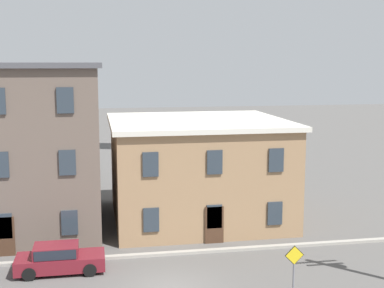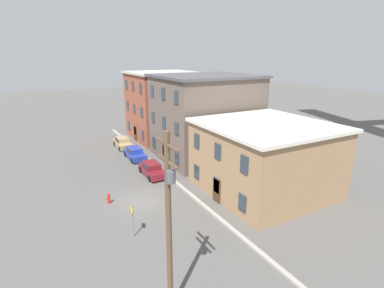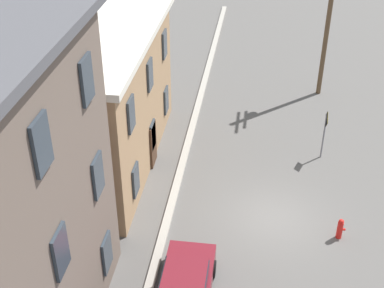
{
  "view_description": "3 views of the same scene",
  "coord_description": "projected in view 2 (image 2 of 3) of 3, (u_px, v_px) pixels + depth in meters",
  "views": [
    {
      "loc": [
        -3.24,
        -23.36,
        10.5
      ],
      "look_at": [
        1.79,
        4.08,
        6.2
      ],
      "focal_mm": 50.0,
      "sensor_mm": 36.0,
      "label": 1
    },
    {
      "loc": [
        23.96,
        -7.67,
        12.79
      ],
      "look_at": [
        -0.2,
        5.41,
        4.59
      ],
      "focal_mm": 28.0,
      "sensor_mm": 36.0,
      "label": 2
    },
    {
      "loc": [
        -18.14,
        1.05,
        15.12
      ],
      "look_at": [
        -0.73,
        3.45,
        3.96
      ],
      "focal_mm": 50.0,
      "sensor_mm": 36.0,
      "label": 3
    }
  ],
  "objects": [
    {
      "name": "fire_hydrant",
      "position": [
        109.0,
        198.0,
        26.72
      ],
      "size": [
        0.24,
        0.34,
        0.96
      ],
      "color": "red",
      "rests_on": "ground_plane"
    },
    {
      "name": "car_blue",
      "position": [
        135.0,
        153.0,
        38.26
      ],
      "size": [
        4.4,
        1.92,
        1.43
      ],
      "color": "#233899",
      "rests_on": "ground_plane"
    },
    {
      "name": "ground_plane",
      "position": [
        141.0,
        201.0,
        27.35
      ],
      "size": [
        200.0,
        200.0,
        0.0
      ],
      "primitive_type": "plane",
      "color": "#565451"
    },
    {
      "name": "kerb_strip",
      "position": [
        185.0,
        190.0,
        29.38
      ],
      "size": [
        56.0,
        0.36,
        0.16
      ],
      "primitive_type": "cube",
      "color": "#9E998E",
      "rests_on": "ground_plane"
    },
    {
      "name": "apartment_corner",
      "position": [
        163.0,
        105.0,
        47.26
      ],
      "size": [
        10.61,
        9.89,
        10.32
      ],
      "color": "brown",
      "rests_on": "ground_plane"
    },
    {
      "name": "utility_pole",
      "position": [
        169.0,
        218.0,
        14.11
      ],
      "size": [
        2.4,
        0.44,
        9.61
      ],
      "color": "brown",
      "rests_on": "ground_plane"
    },
    {
      "name": "apartment_midblock",
      "position": [
        205.0,
        117.0,
        38.11
      ],
      "size": [
        10.98,
        11.79,
        10.46
      ],
      "color": "#66564C",
      "rests_on": "ground_plane"
    },
    {
      "name": "car_tan",
      "position": [
        123.0,
        142.0,
        42.91
      ],
      "size": [
        4.4,
        1.92,
        1.43
      ],
      "color": "tan",
      "rests_on": "ground_plane"
    },
    {
      "name": "caution_sign",
      "position": [
        132.0,
        215.0,
        21.45
      ],
      "size": [
        0.87,
        0.08,
        2.64
      ],
      "color": "slate",
      "rests_on": "ground_plane"
    },
    {
      "name": "car_maroon",
      "position": [
        152.0,
        169.0,
        32.93
      ],
      "size": [
        4.4,
        1.92,
        1.43
      ],
      "color": "maroon",
      "rests_on": "ground_plane"
    },
    {
      "name": "apartment_far",
      "position": [
        264.0,
        157.0,
        28.62
      ],
      "size": [
        11.56,
        11.1,
        6.73
      ],
      "color": "#9E7A56",
      "rests_on": "ground_plane"
    }
  ]
}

